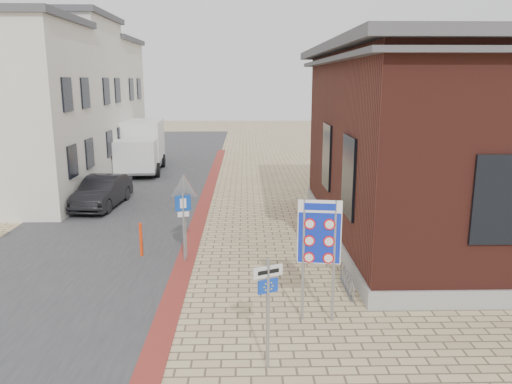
# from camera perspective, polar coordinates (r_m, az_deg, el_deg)

# --- Properties ---
(ground) EXTENTS (120.00, 120.00, 0.00)m
(ground) POSITION_cam_1_polar(r_m,az_deg,el_deg) (11.82, -0.68, -15.55)
(ground) COLOR tan
(ground) RESTS_ON ground
(road_strip) EXTENTS (7.00, 60.00, 0.02)m
(road_strip) POSITION_cam_1_polar(r_m,az_deg,el_deg) (26.57, -12.97, 0.24)
(road_strip) COLOR #38383A
(road_strip) RESTS_ON ground
(curb_strip) EXTENTS (0.60, 40.00, 0.02)m
(curb_strip) POSITION_cam_1_polar(r_m,az_deg,el_deg) (21.24, -6.37, -2.61)
(curb_strip) COLOR maroon
(curb_strip) RESTS_ON ground
(brick_building) EXTENTS (13.00, 13.00, 6.80)m
(brick_building) POSITION_cam_1_polar(r_m,az_deg,el_deg) (19.75, 26.27, 5.27)
(brick_building) COLOR gray
(brick_building) RESTS_ON ground
(townhouse_mid) EXTENTS (7.40, 6.40, 9.10)m
(townhouse_mid) POSITION_cam_1_polar(r_m,az_deg,el_deg) (30.45, -22.58, 9.81)
(townhouse_mid) COLOR beige
(townhouse_mid) RESTS_ON ground
(townhouse_far) EXTENTS (7.40, 6.40, 8.30)m
(townhouse_far) POSITION_cam_1_polar(r_m,az_deg,el_deg) (36.12, -19.11, 9.75)
(townhouse_far) COLOR beige
(townhouse_far) RESTS_ON ground
(bike_rack) EXTENTS (0.08, 1.80, 0.60)m
(bike_rack) POSITION_cam_1_polar(r_m,az_deg,el_deg) (13.96, 10.33, -9.96)
(bike_rack) COLOR slate
(bike_rack) RESTS_ON ground
(sedan) EXTENTS (1.85, 4.37, 1.40)m
(sedan) POSITION_cam_1_polar(r_m,az_deg,el_deg) (23.33, -17.16, 0.02)
(sedan) COLOR black
(sedan) RESTS_ON ground
(box_truck) EXTENTS (2.84, 6.07, 3.10)m
(box_truck) POSITION_cam_1_polar(r_m,az_deg,el_deg) (31.59, -13.02, 5.11)
(box_truck) COLOR slate
(box_truck) RESTS_ON ground
(border_sign) EXTENTS (1.00, 0.19, 2.94)m
(border_sign) POSITION_cam_1_polar(r_m,az_deg,el_deg) (11.57, 7.25, -4.87)
(border_sign) COLOR gray
(border_sign) RESTS_ON ground
(essen_sign) EXTENTS (0.58, 0.29, 2.28)m
(essen_sign) POSITION_cam_1_polar(r_m,az_deg,el_deg) (9.81, 1.36, -11.97)
(essen_sign) COLOR gray
(essen_sign) RESTS_ON ground
(parking_sign) EXTENTS (0.47, 0.20, 2.20)m
(parking_sign) POSITION_cam_1_polar(r_m,az_deg,el_deg) (15.59, -8.30, -2.75)
(parking_sign) COLOR gray
(parking_sign) RESTS_ON ground
(yield_sign) EXTENTS (0.96, 0.07, 2.70)m
(yield_sign) POSITION_cam_1_polar(r_m,az_deg,el_deg) (15.71, -8.20, -0.36)
(yield_sign) COLOR gray
(yield_sign) RESTS_ON ground
(bollard) EXTENTS (0.13, 0.13, 1.12)m
(bollard) POSITION_cam_1_polar(r_m,az_deg,el_deg) (16.56, -13.01, -5.34)
(bollard) COLOR red
(bollard) RESTS_ON ground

